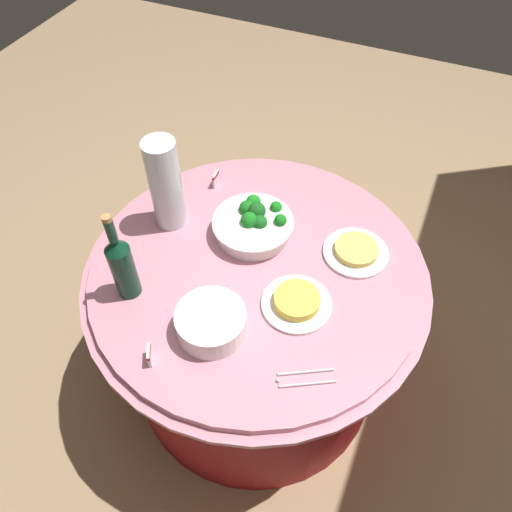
{
  "coord_description": "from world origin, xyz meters",
  "views": [
    {
      "loc": [
        0.93,
        0.4,
        2.02
      ],
      "look_at": [
        0.0,
        0.0,
        0.79
      ],
      "focal_mm": 34.78,
      "sensor_mm": 36.0,
      "label": 1
    }
  ],
  "objects_px": {
    "plate_stack": "(211,322)",
    "serving_tongs": "(304,378)",
    "decorative_fruit_vase": "(166,187)",
    "food_plate_noodles": "(356,251)",
    "label_placard_mid": "(149,354)",
    "label_placard_front": "(216,178)",
    "wine_bottle": "(122,265)",
    "broccoli_bowl": "(254,224)",
    "food_plate_fried_egg": "(297,302)"
  },
  "relations": [
    {
      "from": "broccoli_bowl",
      "to": "serving_tongs",
      "type": "xyz_separation_m",
      "value": [
        0.45,
        0.35,
        -0.04
      ]
    },
    {
      "from": "serving_tongs",
      "to": "label_placard_front",
      "type": "xyz_separation_m",
      "value": [
        -0.62,
        -0.58,
        0.03
      ]
    },
    {
      "from": "food_plate_fried_egg",
      "to": "label_placard_mid",
      "type": "xyz_separation_m",
      "value": [
        0.34,
        -0.32,
        0.01
      ]
    },
    {
      "from": "plate_stack",
      "to": "serving_tongs",
      "type": "relative_size",
      "value": 1.3
    },
    {
      "from": "broccoli_bowl",
      "to": "food_plate_fried_egg",
      "type": "xyz_separation_m",
      "value": [
        0.23,
        0.24,
        -0.02
      ]
    },
    {
      "from": "decorative_fruit_vase",
      "to": "label_placard_mid",
      "type": "height_order",
      "value": "decorative_fruit_vase"
    },
    {
      "from": "plate_stack",
      "to": "decorative_fruit_vase",
      "type": "height_order",
      "value": "decorative_fruit_vase"
    },
    {
      "from": "serving_tongs",
      "to": "food_plate_noodles",
      "type": "height_order",
      "value": "food_plate_noodles"
    },
    {
      "from": "wine_bottle",
      "to": "label_placard_front",
      "type": "bearing_deg",
      "value": 176.96
    },
    {
      "from": "plate_stack",
      "to": "wine_bottle",
      "type": "relative_size",
      "value": 0.62
    },
    {
      "from": "serving_tongs",
      "to": "food_plate_noodles",
      "type": "distance_m",
      "value": 0.5
    },
    {
      "from": "decorative_fruit_vase",
      "to": "label_placard_front",
      "type": "bearing_deg",
      "value": 165.33
    },
    {
      "from": "plate_stack",
      "to": "label_placard_front",
      "type": "xyz_separation_m",
      "value": [
        -0.58,
        -0.27,
        -0.01
      ]
    },
    {
      "from": "wine_bottle",
      "to": "serving_tongs",
      "type": "xyz_separation_m",
      "value": [
        0.07,
        0.61,
        -0.12
      ]
    },
    {
      "from": "broccoli_bowl",
      "to": "decorative_fruit_vase",
      "type": "height_order",
      "value": "decorative_fruit_vase"
    },
    {
      "from": "serving_tongs",
      "to": "label_placard_front",
      "type": "height_order",
      "value": "label_placard_front"
    },
    {
      "from": "label_placard_front",
      "to": "decorative_fruit_vase",
      "type": "bearing_deg",
      "value": -14.67
    },
    {
      "from": "food_plate_fried_egg",
      "to": "food_plate_noodles",
      "type": "height_order",
      "value": "food_plate_fried_egg"
    },
    {
      "from": "wine_bottle",
      "to": "food_plate_fried_egg",
      "type": "xyz_separation_m",
      "value": [
        -0.16,
        0.5,
        -0.11
      ]
    },
    {
      "from": "broccoli_bowl",
      "to": "food_plate_noodles",
      "type": "relative_size",
      "value": 1.27
    },
    {
      "from": "decorative_fruit_vase",
      "to": "food_plate_noodles",
      "type": "height_order",
      "value": "decorative_fruit_vase"
    },
    {
      "from": "plate_stack",
      "to": "label_placard_mid",
      "type": "distance_m",
      "value": 0.2
    },
    {
      "from": "plate_stack",
      "to": "label_placard_front",
      "type": "height_order",
      "value": "plate_stack"
    },
    {
      "from": "decorative_fruit_vase",
      "to": "plate_stack",
      "type": "bearing_deg",
      "value": 43.79
    },
    {
      "from": "serving_tongs",
      "to": "label_placard_mid",
      "type": "xyz_separation_m",
      "value": [
        0.12,
        -0.42,
        0.03
      ]
    },
    {
      "from": "serving_tongs",
      "to": "label_placard_mid",
      "type": "bearing_deg",
      "value": -74.29
    },
    {
      "from": "plate_stack",
      "to": "food_plate_fried_egg",
      "type": "distance_m",
      "value": 0.27
    },
    {
      "from": "wine_bottle",
      "to": "serving_tongs",
      "type": "relative_size",
      "value": 2.09
    },
    {
      "from": "broccoli_bowl",
      "to": "decorative_fruit_vase",
      "type": "xyz_separation_m",
      "value": [
        0.06,
        -0.29,
        0.12
      ]
    },
    {
      "from": "food_plate_fried_egg",
      "to": "food_plate_noodles",
      "type": "bearing_deg",
      "value": 158.13
    },
    {
      "from": "broccoli_bowl",
      "to": "food_plate_fried_egg",
      "type": "height_order",
      "value": "broccoli_bowl"
    },
    {
      "from": "broccoli_bowl",
      "to": "food_plate_noodles",
      "type": "height_order",
      "value": "broccoli_bowl"
    },
    {
      "from": "broccoli_bowl",
      "to": "plate_stack",
      "type": "relative_size",
      "value": 1.33
    },
    {
      "from": "label_placard_front",
      "to": "label_placard_mid",
      "type": "height_order",
      "value": "same"
    },
    {
      "from": "food_plate_noodles",
      "to": "label_placard_mid",
      "type": "bearing_deg",
      "value": -34.69
    },
    {
      "from": "decorative_fruit_vase",
      "to": "label_placard_front",
      "type": "xyz_separation_m",
      "value": [
        -0.23,
        0.06,
        -0.13
      ]
    },
    {
      "from": "wine_bottle",
      "to": "food_plate_fried_egg",
      "type": "relative_size",
      "value": 1.53
    },
    {
      "from": "label_placard_mid",
      "to": "decorative_fruit_vase",
      "type": "bearing_deg",
      "value": -156.66
    },
    {
      "from": "broccoli_bowl",
      "to": "serving_tongs",
      "type": "relative_size",
      "value": 1.74
    },
    {
      "from": "plate_stack",
      "to": "broccoli_bowl",
      "type": "bearing_deg",
      "value": -173.99
    },
    {
      "from": "serving_tongs",
      "to": "label_placard_front",
      "type": "relative_size",
      "value": 2.93
    },
    {
      "from": "food_plate_fried_egg",
      "to": "decorative_fruit_vase",
      "type": "bearing_deg",
      "value": -107.2
    },
    {
      "from": "broccoli_bowl",
      "to": "wine_bottle",
      "type": "relative_size",
      "value": 0.83
    },
    {
      "from": "plate_stack",
      "to": "wine_bottle",
      "type": "distance_m",
      "value": 0.32
    },
    {
      "from": "serving_tongs",
      "to": "wine_bottle",
      "type": "bearing_deg",
      "value": -96.17
    },
    {
      "from": "wine_bottle",
      "to": "food_plate_noodles",
      "type": "distance_m",
      "value": 0.76
    },
    {
      "from": "wine_bottle",
      "to": "food_plate_fried_egg",
      "type": "distance_m",
      "value": 0.54
    },
    {
      "from": "food_plate_noodles",
      "to": "decorative_fruit_vase",
      "type": "bearing_deg",
      "value": -80.46
    },
    {
      "from": "label_placard_front",
      "to": "food_plate_fried_egg",
      "type": "bearing_deg",
      "value": 49.99
    },
    {
      "from": "serving_tongs",
      "to": "label_placard_front",
      "type": "bearing_deg",
      "value": -136.96
    }
  ]
}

